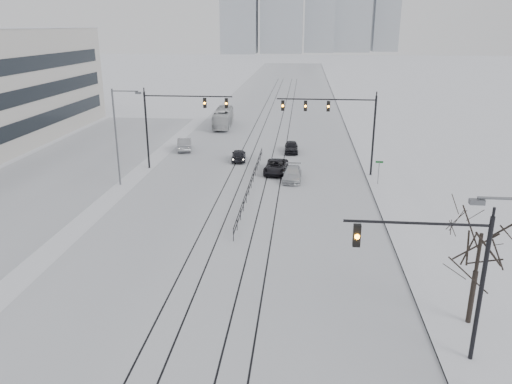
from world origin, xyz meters
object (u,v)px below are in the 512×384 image
(sedan_nb_front, at_px, (276,167))
(sedan_nb_right, at_px, (292,174))
(traffic_mast_near, at_px, (445,269))
(sedan_nb_far, at_px, (291,147))
(sedan_sb_outer, at_px, (184,144))
(bare_tree, at_px, (480,243))
(sedan_sb_inner, at_px, (239,155))
(box_truck, at_px, (223,118))

(sedan_nb_front, height_order, sedan_nb_right, sedan_nb_front)
(traffic_mast_near, bearing_deg, sedan_nb_far, 101.08)
(sedan_sb_outer, xyz_separation_m, sedan_nb_right, (13.28, -11.20, -0.11))
(sedan_sb_outer, xyz_separation_m, sedan_nb_far, (12.89, -0.01, -0.08))
(bare_tree, bearing_deg, sedan_sb_inner, 116.91)
(sedan_nb_far, relative_size, box_truck, 0.41)
(sedan_sb_inner, xyz_separation_m, sedan_nb_front, (4.41, -4.43, 0.01))
(traffic_mast_near, relative_size, sedan_sb_inner, 1.83)
(sedan_nb_right, bearing_deg, sedan_nb_far, 93.65)
(box_truck, bearing_deg, sedan_sb_outer, 77.58)
(sedan_sb_inner, xyz_separation_m, sedan_nb_far, (5.73, 4.36, 0.01))
(bare_tree, height_order, box_truck, bare_tree)
(sedan_nb_far, height_order, box_truck, box_truck)
(sedan_sb_outer, distance_m, sedan_nb_right, 17.37)
(bare_tree, bearing_deg, sedan_nb_front, 113.05)
(sedan_nb_front, bearing_deg, bare_tree, -63.29)
(traffic_mast_near, bearing_deg, box_truck, 108.76)
(sedan_nb_front, bearing_deg, sedan_sb_outer, 146.36)
(sedan_sb_outer, distance_m, sedan_nb_far, 12.89)
(bare_tree, bearing_deg, sedan_nb_far, 105.71)
(box_truck, bearing_deg, sedan_nb_front, 108.15)
(sedan_nb_far, bearing_deg, box_truck, 123.83)
(bare_tree, bearing_deg, traffic_mast_near, -128.76)
(traffic_mast_near, xyz_separation_m, bare_tree, (2.41, 3.00, -0.07))
(bare_tree, relative_size, sedan_nb_far, 1.57)
(traffic_mast_near, height_order, bare_tree, traffic_mast_near)
(sedan_sb_outer, relative_size, sedan_nb_far, 1.16)
(box_truck, bearing_deg, bare_tree, 109.09)
(box_truck, bearing_deg, sedan_nb_far, 122.31)
(sedan_nb_front, distance_m, box_truck, 25.26)
(bare_tree, bearing_deg, sedan_sb_outer, 122.95)
(sedan_sb_inner, bearing_deg, traffic_mast_near, 105.75)
(sedan_sb_inner, relative_size, sedan_sb_outer, 0.85)
(sedan_nb_front, bearing_deg, traffic_mast_near, -69.66)
(traffic_mast_near, bearing_deg, sedan_nb_right, 104.73)
(sedan_sb_inner, xyz_separation_m, sedan_nb_right, (6.11, -6.83, -0.02))
(sedan_sb_outer, bearing_deg, sedan_nb_far, 168.03)
(sedan_sb_outer, bearing_deg, box_truck, -111.21)
(bare_tree, relative_size, box_truck, 0.64)
(sedan_sb_outer, relative_size, sedan_nb_right, 1.03)
(sedan_sb_inner, xyz_separation_m, box_truck, (-4.75, 19.09, 0.68))
(sedan_nb_far, bearing_deg, sedan_nb_front, -100.15)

